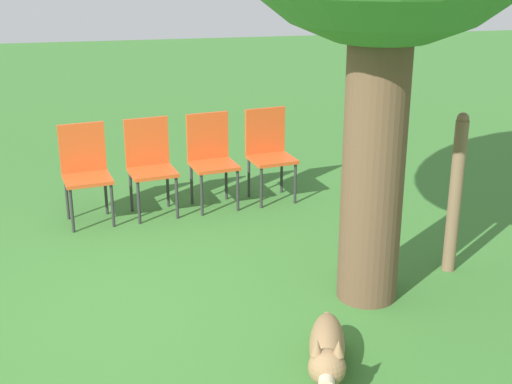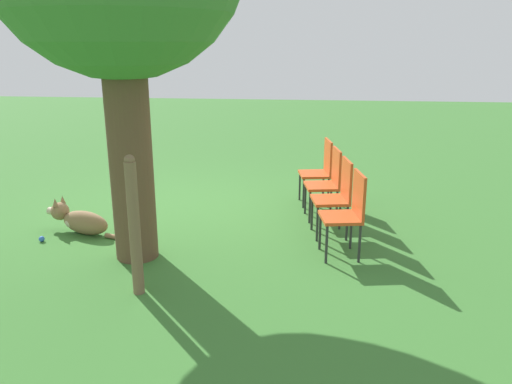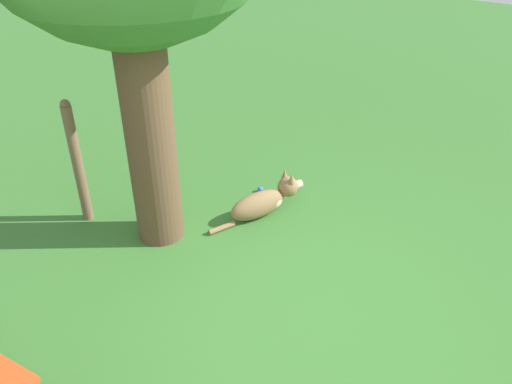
# 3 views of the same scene
# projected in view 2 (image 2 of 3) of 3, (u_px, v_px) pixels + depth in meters

# --- Properties ---
(ground_plane) EXTENTS (30.00, 30.00, 0.00)m
(ground_plane) POSITION_uv_depth(u_px,v_px,m) (179.00, 217.00, 6.86)
(ground_plane) COLOR #38702D
(dog) EXTENTS (1.16, 0.47, 0.43)m
(dog) POSITION_uv_depth(u_px,v_px,m) (79.00, 220.00, 6.23)
(dog) COLOR olive
(dog) RESTS_ON ground_plane
(fence_post) EXTENTS (0.11, 0.11, 1.35)m
(fence_post) POSITION_uv_depth(u_px,v_px,m) (134.00, 226.00, 4.58)
(fence_post) COLOR brown
(fence_post) RESTS_ON ground_plane
(red_chair_0) EXTENTS (0.49, 0.51, 0.96)m
(red_chair_0) POSITION_uv_depth(u_px,v_px,m) (320.00, 168.00, 7.27)
(red_chair_0) COLOR #D14C1E
(red_chair_0) RESTS_ON ground_plane
(red_chair_1) EXTENTS (0.49, 0.51, 0.96)m
(red_chair_1) POSITION_uv_depth(u_px,v_px,m) (328.00, 179.00, 6.66)
(red_chair_1) COLOR #D14C1E
(red_chair_1) RESTS_ON ground_plane
(red_chair_2) EXTENTS (0.49, 0.51, 0.96)m
(red_chair_2) POSITION_uv_depth(u_px,v_px,m) (337.00, 193.00, 6.06)
(red_chair_2) COLOR #D14C1E
(red_chair_2) RESTS_ON ground_plane
(red_chair_3) EXTENTS (0.49, 0.51, 0.96)m
(red_chair_3) POSITION_uv_depth(u_px,v_px,m) (349.00, 209.00, 5.45)
(red_chair_3) COLOR #D14C1E
(red_chair_3) RESTS_ON ground_plane
(tennis_ball) EXTENTS (0.07, 0.07, 0.07)m
(tennis_ball) POSITION_uv_depth(u_px,v_px,m) (42.00, 239.00, 5.99)
(tennis_ball) COLOR blue
(tennis_ball) RESTS_ON ground_plane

